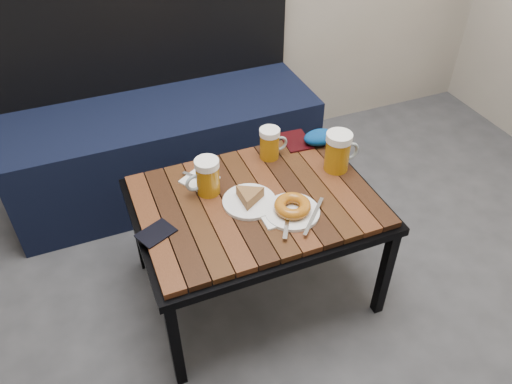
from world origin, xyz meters
name	(u,v)px	position (x,y,z in m)	size (l,w,h in m)	color
bench	(163,138)	(0.08, 1.76, 0.27)	(1.40, 0.50, 0.95)	black
cafe_table	(256,208)	(0.23, 0.98, 0.43)	(0.84, 0.62, 0.47)	black
beer_mug_left	(207,177)	(0.09, 1.07, 0.54)	(0.12, 0.08, 0.14)	#A66B0D
beer_mug_centre	(270,143)	(0.37, 1.18, 0.53)	(0.11, 0.08, 0.12)	#A66B0D
beer_mug_right	(338,151)	(0.57, 1.03, 0.55)	(0.14, 0.09, 0.15)	#A66B0D
plate_pie	(249,198)	(0.20, 0.97, 0.49)	(0.18, 0.18, 0.05)	white
plate_bagel	(292,209)	(0.32, 0.86, 0.49)	(0.22, 0.22, 0.05)	white
napkin_left	(199,180)	(0.08, 1.15, 0.48)	(0.15, 0.15, 0.01)	white
napkin_right	(279,214)	(0.27, 0.87, 0.48)	(0.13, 0.11, 0.01)	white
passport_navy	(156,233)	(-0.13, 0.94, 0.47)	(0.08, 0.11, 0.01)	black
passport_burgundy	(296,141)	(0.51, 1.24, 0.48)	(0.10, 0.14, 0.01)	black
knit_pouch	(320,137)	(0.59, 1.19, 0.50)	(0.13, 0.09, 0.06)	#050F7E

